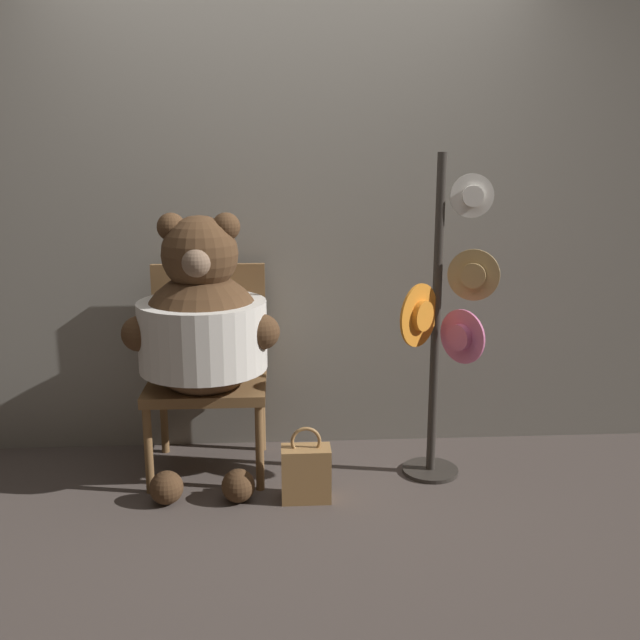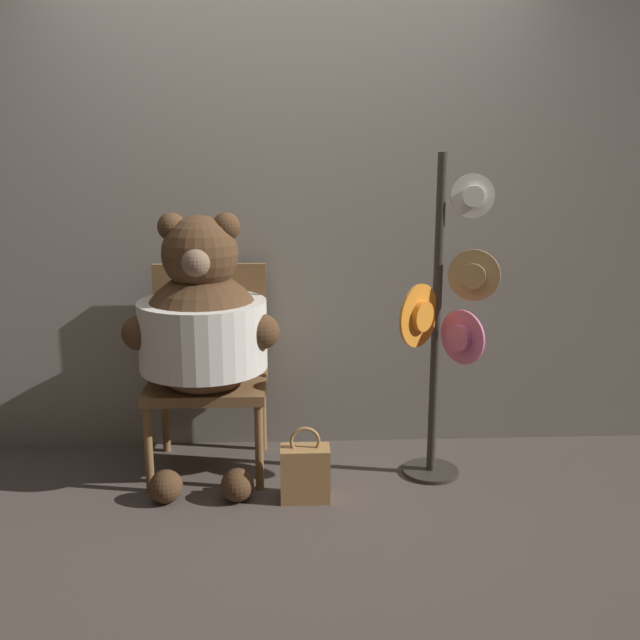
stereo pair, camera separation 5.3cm
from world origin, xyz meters
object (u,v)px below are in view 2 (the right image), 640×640
Objects in this scene: chair at (209,361)px; teddy_bear at (203,327)px; handbag_on_ground at (305,472)px; hat_display_rack at (444,327)px.

teddy_bear is at bearing -90.83° from chair.
teddy_bear is 3.64× the size of handbag_on_ground.
chair is at bearing 89.17° from teddy_bear.
handbag_on_ground is at bearing -43.15° from chair.
teddy_bear is at bearing 151.17° from handbag_on_ground.
teddy_bear is 1.14m from hat_display_rack.
teddy_bear is at bearing 176.68° from hat_display_rack.
chair is 0.78× the size of teddy_bear.
hat_display_rack is (1.14, -0.07, 0.00)m from teddy_bear.
teddy_bear reaches higher than handbag_on_ground.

